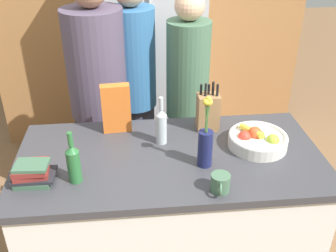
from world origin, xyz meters
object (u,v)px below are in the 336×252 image
fruit_bowl (257,139)px  person_at_sink (99,95)px  bottle_oil (161,125)px  person_in_red_tee (187,95)px  book_stack (32,173)px  cereal_box (116,108)px  coffee_mug (220,183)px  flower_vase (205,143)px  refrigerator (155,50)px  knife_block (208,111)px  bottle_vinegar (74,162)px  person_in_blue (134,85)px

fruit_bowl → person_at_sink: size_ratio=0.18×
bottle_oil → person_in_red_tee: (0.23, 0.59, -0.11)m
book_stack → bottle_oil: bearing=24.6°
cereal_box → coffee_mug: (0.47, -0.60, -0.10)m
fruit_bowl → flower_vase: size_ratio=0.83×
refrigerator → flower_vase: size_ratio=5.27×
cereal_box → fruit_bowl: bearing=-18.3°
flower_vase → person_in_red_tee: bearing=87.9°
knife_block → bottle_vinegar: knife_block is taller
cereal_box → person_in_blue: size_ratio=0.17×
fruit_bowl → knife_block: knife_block is taller
refrigerator → coffee_mug: refrigerator is taller
flower_vase → person_in_red_tee: 0.83m
coffee_mug → bottle_oil: bearing=117.6°
refrigerator → fruit_bowl: size_ratio=6.37×
cereal_box → book_stack: 0.60m
flower_vase → bottle_vinegar: bearing=-173.8°
knife_block → flower_vase: bearing=-102.8°
book_stack → person_at_sink: (0.26, 0.86, -0.01)m
bottle_vinegar → person_at_sink: 0.87m
coffee_mug → person_in_blue: 1.22m
cereal_box → person_at_sink: (-0.13, 0.41, -0.10)m
fruit_bowl → person_in_blue: (-0.65, 0.81, -0.01)m
person_at_sink → knife_block: bearing=-19.4°
knife_block → coffee_mug: (-0.05, -0.58, -0.07)m
book_stack → person_at_sink: person_at_sink is taller
coffee_mug → bottle_oil: 0.50m
coffee_mug → bottle_oil: size_ratio=0.45×
flower_vase → coffee_mug: flower_vase is taller
book_stack → bottle_oil: (0.63, 0.29, 0.06)m
bottle_vinegar → fruit_bowl: bearing=12.5°
knife_block → bottle_vinegar: 0.84m
fruit_bowl → bottle_oil: bottle_oil is taller
person_in_blue → person_in_red_tee: (0.36, -0.13, -0.04)m
cereal_box → bottle_vinegar: size_ratio=1.07×
flower_vase → coffee_mug: 0.23m
bottle_oil → person_at_sink: (-0.37, 0.57, -0.06)m
refrigerator → book_stack: bearing=-113.4°
person_in_red_tee → person_at_sink: bearing=-153.7°
cereal_box → refrigerator: bearing=75.2°
bottle_oil → person_in_red_tee: bearing=68.8°
cereal_box → coffee_mug: cereal_box is taller
knife_block → coffee_mug: knife_block is taller
refrigerator → cereal_box: size_ratio=7.11×
refrigerator → person_at_sink: size_ratio=1.16×
fruit_bowl → cereal_box: size_ratio=1.12×
flower_vase → book_stack: (-0.83, -0.06, -0.08)m
knife_block → bottle_oil: (-0.28, -0.13, -0.00)m
cereal_box → person_at_sink: 0.44m
person_at_sink → refrigerator: bearing=74.2°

